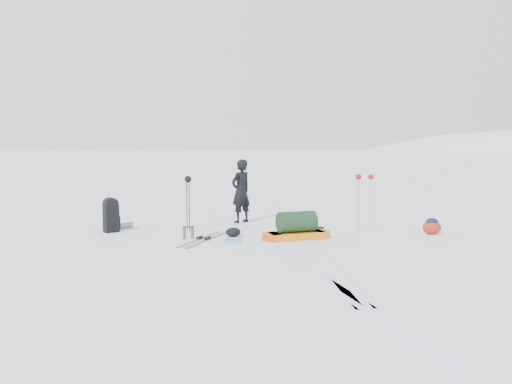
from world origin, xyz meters
TOP-DOWN VIEW (x-y plane):
  - ground at (0.00, 0.00)m, footprint 200.00×200.00m
  - ski_tracks at (0.61, 0.88)m, footprint 3.38×17.97m
  - skier at (0.08, 1.91)m, footprint 0.71×0.65m
  - pulk_sled at (0.85, -0.43)m, footprint 1.59×0.63m
  - expedition_rucksack at (-3.04, 1.29)m, footprint 0.66×0.81m
  - ski_poles_black at (-1.33, 1.00)m, footprint 0.16×0.16m
  - ski_poles_silver at (2.70, 0.23)m, footprint 0.42×0.18m
  - touring_skis_grey at (-1.10, -0.10)m, footprint 1.28×1.71m
  - touring_skis_white at (1.69, 0.52)m, footprint 0.96×1.56m
  - rope_coil at (-0.54, -0.43)m, footprint 0.46×0.46m
  - small_daypack at (3.98, -0.57)m, footprint 0.53×0.52m
  - thermos_pair at (-1.42, 0.07)m, footprint 0.27×0.19m
  - stuff_sack at (-0.44, 0.09)m, footprint 0.38×0.32m

SIDE VIEW (x-z plane):
  - ground at x=0.00m, z-range 0.00..0.00m
  - ski_tracks at x=0.61m, z-range 0.00..0.01m
  - touring_skis_white at x=1.69m, z-range -0.02..0.04m
  - touring_skis_grey at x=-1.10m, z-range -0.02..0.05m
  - rope_coil at x=-0.54m, z-range 0.00..0.05m
  - stuff_sack at x=-0.44m, z-range 0.00..0.20m
  - thermos_pair at x=-1.42m, z-range -0.01..0.27m
  - small_daypack at x=3.98m, z-range -0.01..0.36m
  - pulk_sled at x=0.85m, z-range -0.07..0.52m
  - expedition_rucksack at x=-3.04m, z-range -0.03..0.77m
  - skier at x=0.08m, z-range 0.00..1.62m
  - ski_poles_black at x=-1.33m, z-range 0.41..1.70m
  - ski_poles_silver at x=2.70m, z-range 0.45..1.77m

